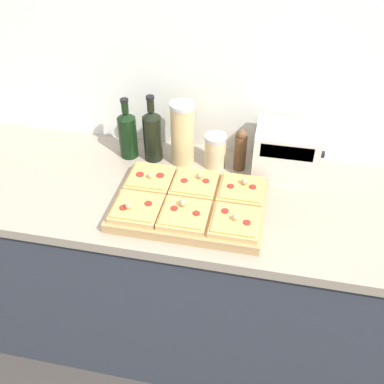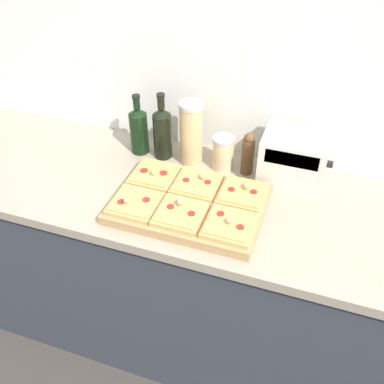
{
  "view_description": "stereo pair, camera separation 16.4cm",
  "coord_description": "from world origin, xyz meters",
  "px_view_note": "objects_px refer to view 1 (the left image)",
  "views": [
    {
      "loc": [
        0.26,
        -0.99,
        2.0
      ],
      "look_at": [
        0.0,
        0.26,
        0.96
      ],
      "focal_mm": 42.0,
      "sensor_mm": 36.0,
      "label": 1
    },
    {
      "loc": [
        0.42,
        -0.94,
        2.0
      ],
      "look_at": [
        0.0,
        0.26,
        0.96
      ],
      "focal_mm": 42.0,
      "sensor_mm": 36.0,
      "label": 2
    }
  ],
  "objects_px": {
    "wine_bottle": "(152,134)",
    "grain_jar_tall": "(182,134)",
    "olive_oil_bottle": "(128,133)",
    "pepper_mill": "(240,150)",
    "grain_jar_short": "(215,151)",
    "cutting_board": "(190,205)",
    "toaster_oven": "(286,152)"
  },
  "relations": [
    {
      "from": "pepper_mill",
      "to": "cutting_board",
      "type": "bearing_deg",
      "value": -116.51
    },
    {
      "from": "toaster_oven",
      "to": "olive_oil_bottle",
      "type": "bearing_deg",
      "value": 179.92
    },
    {
      "from": "olive_oil_bottle",
      "to": "pepper_mill",
      "type": "xyz_separation_m",
      "value": [
        0.47,
        0.0,
        -0.02
      ]
    },
    {
      "from": "cutting_board",
      "to": "grain_jar_tall",
      "type": "xyz_separation_m",
      "value": [
        -0.09,
        0.29,
        0.12
      ]
    },
    {
      "from": "cutting_board",
      "to": "wine_bottle",
      "type": "bearing_deg",
      "value": 127.14
    },
    {
      "from": "grain_jar_short",
      "to": "toaster_oven",
      "type": "height_order",
      "value": "toaster_oven"
    },
    {
      "from": "grain_jar_short",
      "to": "pepper_mill",
      "type": "height_order",
      "value": "pepper_mill"
    },
    {
      "from": "olive_oil_bottle",
      "to": "grain_jar_short",
      "type": "height_order",
      "value": "olive_oil_bottle"
    },
    {
      "from": "grain_jar_tall",
      "to": "grain_jar_short",
      "type": "relative_size",
      "value": 1.89
    },
    {
      "from": "cutting_board",
      "to": "grain_jar_short",
      "type": "relative_size",
      "value": 3.77
    },
    {
      "from": "cutting_board",
      "to": "toaster_oven",
      "type": "bearing_deg",
      "value": 41.81
    },
    {
      "from": "grain_jar_short",
      "to": "pepper_mill",
      "type": "relative_size",
      "value": 0.78
    },
    {
      "from": "cutting_board",
      "to": "wine_bottle",
      "type": "relative_size",
      "value": 1.88
    },
    {
      "from": "wine_bottle",
      "to": "grain_jar_tall",
      "type": "distance_m",
      "value": 0.13
    },
    {
      "from": "wine_bottle",
      "to": "olive_oil_bottle",
      "type": "bearing_deg",
      "value": 180.0
    },
    {
      "from": "cutting_board",
      "to": "olive_oil_bottle",
      "type": "xyz_separation_m",
      "value": [
        -0.33,
        0.29,
        0.09
      ]
    },
    {
      "from": "grain_jar_tall",
      "to": "pepper_mill",
      "type": "xyz_separation_m",
      "value": [
        0.24,
        0.0,
        -0.05
      ]
    },
    {
      "from": "wine_bottle",
      "to": "grain_jar_tall",
      "type": "relative_size",
      "value": 1.06
    },
    {
      "from": "olive_oil_bottle",
      "to": "grain_jar_tall",
      "type": "distance_m",
      "value": 0.23
    },
    {
      "from": "grain_jar_tall",
      "to": "toaster_oven",
      "type": "xyz_separation_m",
      "value": [
        0.41,
        -0.0,
        -0.03
      ]
    },
    {
      "from": "wine_bottle",
      "to": "grain_jar_short",
      "type": "height_order",
      "value": "wine_bottle"
    },
    {
      "from": "grain_jar_tall",
      "to": "toaster_oven",
      "type": "distance_m",
      "value": 0.42
    },
    {
      "from": "wine_bottle",
      "to": "pepper_mill",
      "type": "bearing_deg",
      "value": 0.0
    },
    {
      "from": "toaster_oven",
      "to": "wine_bottle",
      "type": "bearing_deg",
      "value": 179.91
    },
    {
      "from": "toaster_oven",
      "to": "cutting_board",
      "type": "bearing_deg",
      "value": -138.19
    },
    {
      "from": "grain_jar_short",
      "to": "olive_oil_bottle",
      "type": "bearing_deg",
      "value": 180.0
    },
    {
      "from": "cutting_board",
      "to": "wine_bottle",
      "type": "height_order",
      "value": "wine_bottle"
    },
    {
      "from": "wine_bottle",
      "to": "toaster_oven",
      "type": "height_order",
      "value": "wine_bottle"
    },
    {
      "from": "cutting_board",
      "to": "grain_jar_short",
      "type": "height_order",
      "value": "grain_jar_short"
    },
    {
      "from": "grain_jar_tall",
      "to": "pepper_mill",
      "type": "bearing_deg",
      "value": 0.0
    },
    {
      "from": "cutting_board",
      "to": "grain_jar_tall",
      "type": "bearing_deg",
      "value": 107.83
    },
    {
      "from": "olive_oil_bottle",
      "to": "pepper_mill",
      "type": "distance_m",
      "value": 0.47
    }
  ]
}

